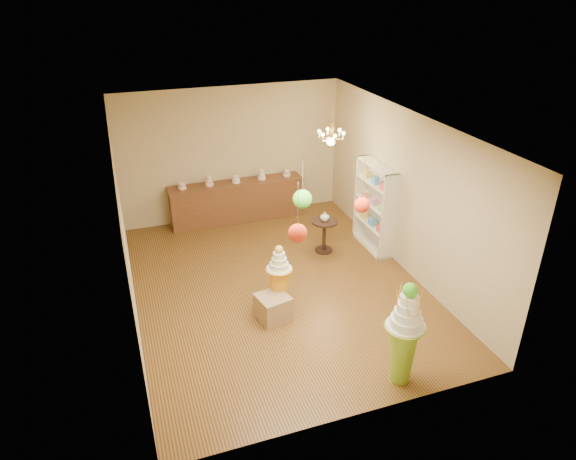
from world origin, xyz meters
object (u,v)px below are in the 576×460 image
object	(u,v)px
sideboard	(237,201)
round_table	(324,231)
pedestal_orange	(279,284)
pedestal_green	(404,341)

from	to	relation	value
sideboard	round_table	bearing A→B (deg)	-57.32
sideboard	round_table	size ratio (longest dim) A/B	4.39
pedestal_orange	round_table	xyz separation A→B (m)	(1.50, 1.64, -0.07)
pedestal_orange	round_table	world-z (taller)	pedestal_orange
pedestal_green	round_table	xyz separation A→B (m)	(0.43, 3.79, -0.23)
pedestal_green	round_table	world-z (taller)	pedestal_green
pedestal_green	round_table	distance (m)	3.82
sideboard	round_table	world-z (taller)	sideboard
pedestal_orange	pedestal_green	bearing A→B (deg)	-63.56
pedestal_green	round_table	size ratio (longest dim) A/B	2.29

